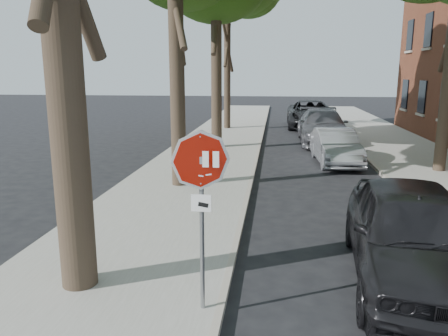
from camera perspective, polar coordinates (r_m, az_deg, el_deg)
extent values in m
plane|color=black|center=(6.68, 3.50, -18.97)|extent=(120.00, 120.00, 0.00)
cube|color=gray|center=(18.24, -2.12, 1.60)|extent=(4.00, 55.00, 0.12)
cube|color=gray|center=(18.91, 24.26, 0.89)|extent=(4.00, 55.00, 0.12)
cube|color=#9E9384|center=(18.04, 4.33, 1.47)|extent=(0.12, 55.00, 0.13)
cube|color=#9E9384|center=(18.39, 18.16, 1.09)|extent=(0.12, 55.00, 0.13)
cylinder|color=gray|center=(6.14, -2.91, -7.17)|extent=(0.06, 0.06, 2.60)
cube|color=#99999E|center=(5.87, -3.05, 1.04)|extent=(0.05, 0.06, 0.10)
cylinder|color=#99999E|center=(5.86, -3.06, 1.03)|extent=(0.76, 0.32, 0.82)
cylinder|color=white|center=(5.85, -3.08, 1.01)|extent=(0.76, 0.32, 0.82)
cylinder|color=red|center=(5.85, -3.09, 1.00)|extent=(0.68, 0.29, 0.74)
cube|color=white|center=(5.87, -5.13, 1.21)|extent=(0.08, 0.00, 0.22)
cube|color=white|center=(5.84, -3.79, 1.18)|extent=(0.08, 0.00, 0.22)
cube|color=white|center=(5.82, -2.43, 1.15)|extent=(0.08, 0.00, 0.22)
cube|color=white|center=(5.80, -1.07, 1.12)|extent=(0.08, 0.00, 0.22)
cube|color=silver|center=(5.89, -4.14, -0.81)|extent=(0.08, 0.00, 0.03)
cube|color=silver|center=(5.88, -3.09, -1.03)|extent=(0.08, 0.00, 0.03)
cube|color=silver|center=(5.86, -2.03, -0.87)|extent=(0.08, 0.00, 0.03)
cube|color=white|center=(6.00, -3.00, -4.60)|extent=(0.28, 0.02, 0.24)
cube|color=black|center=(5.99, -2.74, -4.83)|extent=(0.15, 0.00, 0.08)
cylinder|color=black|center=(13.10, -6.31, 18.45)|extent=(0.44, 0.44, 9.50)
cylinder|color=black|center=(19.95, -1.01, 17.13)|extent=(0.48, 0.48, 10.00)
cylinder|color=black|center=(26.89, 0.43, 14.84)|extent=(0.40, 0.40, 9.00)
ellipsoid|color=#245513|center=(27.11, 0.44, 20.17)|extent=(4.16, 4.16, 3.33)
ellipsoid|color=#245513|center=(27.90, -1.01, 19.17)|extent=(3.78, 3.78, 3.02)
imported|color=black|center=(8.00, 23.37, -7.89)|extent=(2.45, 5.09, 1.68)
imported|color=gray|center=(17.36, 14.37, 2.71)|extent=(1.68, 4.15, 1.34)
imported|color=#4C4C51|center=(22.42, 12.72, 5.31)|extent=(2.32, 5.68, 1.65)
imported|color=black|center=(28.58, 11.22, 6.92)|extent=(2.90, 6.21, 1.72)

